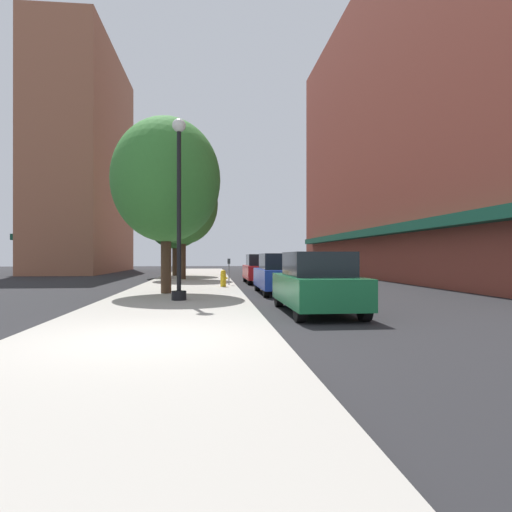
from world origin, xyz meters
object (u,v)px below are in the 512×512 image
at_px(tree_mid, 175,212).
at_px(tree_far, 166,180).
at_px(car_red, 261,269).
at_px(car_blue, 280,274).
at_px(car_green, 317,283).
at_px(fire_hydrant, 223,278).
at_px(tree_near, 183,204).
at_px(parking_meter_near, 229,268).
at_px(lamppost, 179,205).

relative_size(tree_mid, tree_far, 1.09).
bearing_deg(car_red, tree_mid, 125.93).
bearing_deg(tree_far, car_blue, 8.62).
relative_size(car_green, car_red, 1.00).
relative_size(fire_hydrant, car_blue, 0.18).
bearing_deg(tree_near, fire_hydrant, -71.82).
height_order(parking_meter_near, car_blue, car_blue).
xyz_separation_m(tree_mid, car_green, (5.49, -21.50, -4.02)).
bearing_deg(car_green, tree_near, 106.56).
relative_size(lamppost, tree_near, 0.82).
height_order(tree_near, car_red, tree_near).
bearing_deg(lamppost, tree_near, 93.09).
bearing_deg(tree_near, car_red, -30.30).
bearing_deg(tree_far, lamppost, -76.21).
bearing_deg(tree_mid, tree_far, -86.67).
bearing_deg(tree_far, car_red, 59.83).
height_order(fire_hydrant, tree_far, tree_far).
bearing_deg(lamppost, tree_far, 103.79).
xyz_separation_m(tree_far, car_red, (4.57, 7.86, -3.68)).
height_order(tree_far, car_red, tree_far).
xyz_separation_m(fire_hydrant, tree_near, (-2.33, 7.11, 4.28)).
height_order(tree_mid, tree_far, tree_mid).
distance_m(lamppost, car_red, 11.60).
height_order(tree_near, tree_far, tree_near).
bearing_deg(car_green, tree_far, 129.74).
bearing_deg(tree_far, tree_near, 90.18).
height_order(car_blue, car_red, same).
distance_m(lamppost, car_green, 5.36).
relative_size(lamppost, car_blue, 1.37).
bearing_deg(fire_hydrant, car_red, 62.84).
bearing_deg(car_red, lamppost, -108.50).
xyz_separation_m(tree_mid, car_red, (5.49, -8.01, -4.02)).
bearing_deg(lamppost, car_green, -36.03).
relative_size(tree_far, car_red, 1.58).
height_order(fire_hydrant, car_red, car_red).
distance_m(parking_meter_near, car_red, 3.59).
bearing_deg(tree_near, lamppost, -86.91).
xyz_separation_m(lamppost, fire_hydrant, (1.61, 6.25, -2.68)).
distance_m(tree_near, car_green, 17.29).
relative_size(tree_near, car_red, 1.68).
xyz_separation_m(parking_meter_near, car_red, (1.95, 3.01, -0.14)).
distance_m(tree_far, car_blue, 5.91).
bearing_deg(car_blue, tree_mid, 109.36).
xyz_separation_m(lamppost, tree_near, (-0.72, 13.36, 1.60)).
height_order(tree_near, tree_mid, tree_mid).
bearing_deg(lamppost, parking_meter_near, 75.86).
bearing_deg(car_green, parking_meter_near, 101.22).
distance_m(tree_mid, car_green, 22.55).
xyz_separation_m(car_green, car_red, (0.00, 13.49, 0.00)).
relative_size(parking_meter_near, car_blue, 0.30).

